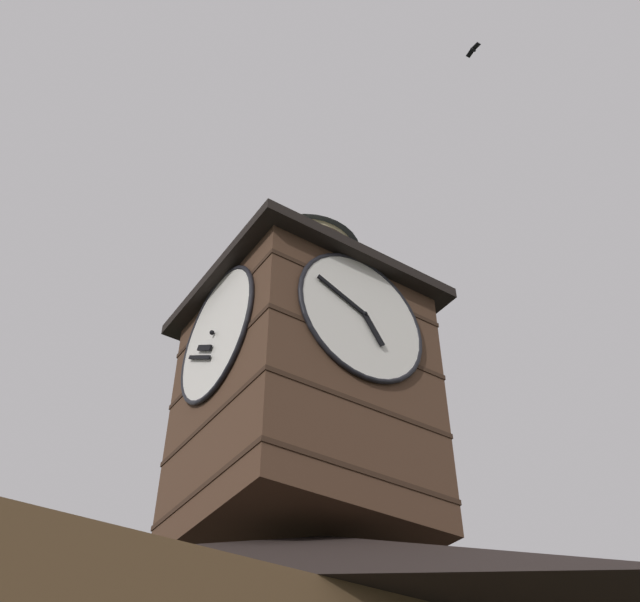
# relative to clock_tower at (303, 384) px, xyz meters

# --- Properties ---
(clock_tower) EXTENTS (4.83, 4.83, 8.69)m
(clock_tower) POSITION_rel_clock_tower_xyz_m (0.00, 0.00, 0.00)
(clock_tower) COLOR #4C3323
(clock_tower) RESTS_ON building_main
(flying_bird_high) EXTENTS (0.19, 0.51, 0.10)m
(flying_bird_high) POSITION_rel_clock_tower_xyz_m (-3.07, 3.82, 10.29)
(flying_bird_high) COLOR black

